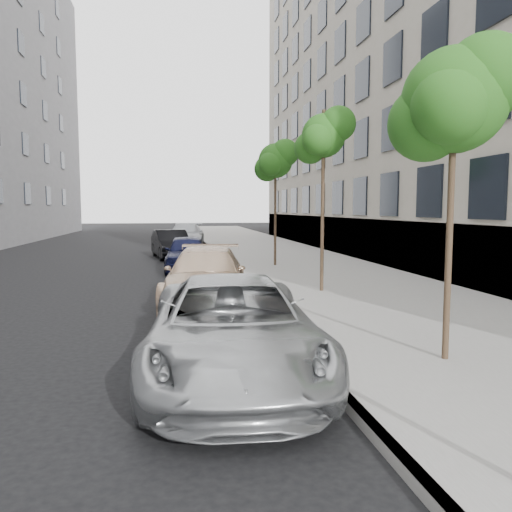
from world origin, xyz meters
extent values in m
plane|color=black|center=(0.00, 0.00, 0.00)|extent=(160.00, 160.00, 0.00)
cube|color=gray|center=(4.30, 24.00, 0.07)|extent=(6.40, 72.00, 0.14)
cube|color=#9E9B93|center=(1.18, 24.00, 0.07)|extent=(0.15, 72.00, 0.14)
cylinder|color=#38281C|center=(3.20, 1.50, 2.44)|extent=(0.10, 0.10, 4.60)
sphere|color=#306419|center=(3.20, 1.50, 4.04)|extent=(1.55, 1.55, 1.55)
sphere|color=#306419|center=(3.55, 1.30, 4.34)|extent=(1.24, 1.24, 1.24)
sphere|color=#306419|center=(2.90, 1.75, 3.74)|extent=(1.16, 1.16, 1.16)
cylinder|color=#38281C|center=(3.20, 8.00, 2.64)|extent=(0.10, 0.10, 5.00)
sphere|color=#306419|center=(3.20, 8.00, 4.44)|extent=(1.20, 1.20, 1.20)
sphere|color=#306419|center=(3.55, 7.80, 4.74)|extent=(0.96, 0.96, 0.96)
sphere|color=#306419|center=(2.90, 8.25, 4.14)|extent=(0.90, 0.90, 0.90)
cylinder|color=#38281C|center=(3.20, 14.50, 2.60)|extent=(0.10, 0.10, 4.92)
sphere|color=#306419|center=(3.20, 14.50, 4.36)|extent=(1.39, 1.39, 1.39)
sphere|color=#306419|center=(3.55, 14.30, 4.66)|extent=(1.11, 1.11, 1.11)
sphere|color=#306419|center=(2.90, 14.75, 4.06)|extent=(1.04, 1.04, 1.04)
imported|color=#A9ACAE|center=(-0.10, 1.62, 0.72)|extent=(2.71, 5.33, 1.44)
imported|color=#CFB193|center=(-0.10, 7.28, 0.72)|extent=(2.62, 5.15, 1.43)
imported|color=black|center=(-0.38, 14.25, 0.71)|extent=(1.83, 4.21, 1.41)
imported|color=black|center=(-1.01, 19.41, 0.70)|extent=(2.15, 4.42, 1.40)
imported|color=#ADB1B6|center=(-0.10, 26.38, 0.76)|extent=(2.67, 5.45, 1.53)
camera|label=1|loc=(-0.93, -5.44, 2.45)|focal=35.00mm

